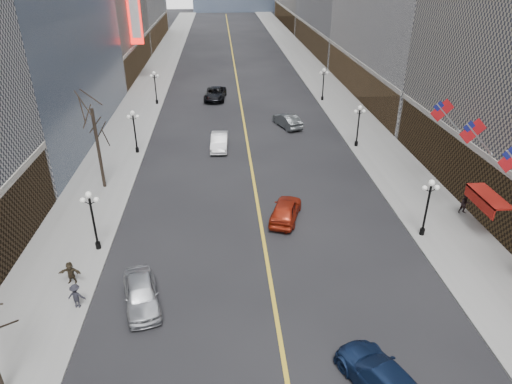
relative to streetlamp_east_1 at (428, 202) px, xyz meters
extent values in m
cube|color=gray|center=(2.20, 40.00, -2.83)|extent=(6.00, 230.00, 0.15)
cube|color=gray|center=(-25.80, 40.00, -2.83)|extent=(6.00, 230.00, 0.15)
cube|color=gold|center=(-11.80, 50.00, -2.89)|extent=(0.25, 200.00, 0.02)
cube|color=#45382E|center=(6.60, 38.00, -0.30)|extent=(2.80, 35.00, 5.00)
cube|color=#45382E|center=(6.60, 76.00, -0.30)|extent=(2.80, 39.00, 5.00)
cube|color=#45382E|center=(6.60, 119.00, -0.30)|extent=(2.80, 45.00, 5.00)
cube|color=#45382E|center=(-30.20, 57.00, -0.30)|extent=(2.80, 29.00, 5.00)
cube|color=#45382E|center=(-30.20, 91.00, -0.30)|extent=(2.80, 37.00, 5.00)
cylinder|color=black|center=(0.00, 0.00, -2.50)|extent=(0.36, 0.36, 0.50)
cylinder|color=black|center=(0.00, 0.00, -0.75)|extent=(0.16, 0.16, 4.00)
sphere|color=white|center=(0.00, 0.00, 1.55)|extent=(0.44, 0.44, 0.44)
sphere|color=white|center=(-0.45, 0.00, 1.15)|extent=(0.36, 0.36, 0.36)
sphere|color=white|center=(0.45, 0.00, 1.15)|extent=(0.36, 0.36, 0.36)
cylinder|color=black|center=(0.00, 18.00, -2.50)|extent=(0.36, 0.36, 0.50)
cylinder|color=black|center=(0.00, 18.00, -0.75)|extent=(0.16, 0.16, 4.00)
sphere|color=white|center=(0.00, 18.00, 1.55)|extent=(0.44, 0.44, 0.44)
sphere|color=white|center=(-0.45, 18.00, 1.15)|extent=(0.36, 0.36, 0.36)
sphere|color=white|center=(0.45, 18.00, 1.15)|extent=(0.36, 0.36, 0.36)
cylinder|color=black|center=(0.00, 36.00, -2.50)|extent=(0.36, 0.36, 0.50)
cylinder|color=black|center=(0.00, 36.00, -0.75)|extent=(0.16, 0.16, 4.00)
sphere|color=white|center=(0.00, 36.00, 1.55)|extent=(0.44, 0.44, 0.44)
sphere|color=white|center=(-0.45, 36.00, 1.15)|extent=(0.36, 0.36, 0.36)
sphere|color=white|center=(0.45, 36.00, 1.15)|extent=(0.36, 0.36, 0.36)
cylinder|color=black|center=(-23.60, 0.00, -2.50)|extent=(0.36, 0.36, 0.50)
cylinder|color=black|center=(-23.60, 0.00, -0.75)|extent=(0.16, 0.16, 4.00)
sphere|color=white|center=(-23.60, 0.00, 1.55)|extent=(0.44, 0.44, 0.44)
sphere|color=white|center=(-24.05, 0.00, 1.15)|extent=(0.36, 0.36, 0.36)
sphere|color=white|center=(-23.15, 0.00, 1.15)|extent=(0.36, 0.36, 0.36)
cylinder|color=black|center=(-23.60, 18.00, -2.50)|extent=(0.36, 0.36, 0.50)
cylinder|color=black|center=(-23.60, 18.00, -0.75)|extent=(0.16, 0.16, 4.00)
sphere|color=white|center=(-23.60, 18.00, 1.55)|extent=(0.44, 0.44, 0.44)
sphere|color=white|center=(-24.05, 18.00, 1.15)|extent=(0.36, 0.36, 0.36)
sphere|color=white|center=(-23.15, 18.00, 1.15)|extent=(0.36, 0.36, 0.36)
cylinder|color=black|center=(-23.60, 36.00, -2.50)|extent=(0.36, 0.36, 0.50)
cylinder|color=black|center=(-23.60, 36.00, -0.75)|extent=(0.16, 0.16, 4.00)
sphere|color=white|center=(-23.60, 36.00, 1.55)|extent=(0.44, 0.44, 0.44)
sphere|color=white|center=(-24.05, 36.00, 1.15)|extent=(0.36, 0.36, 0.36)
sphere|color=white|center=(-23.15, 36.00, 1.15)|extent=(0.36, 0.36, 0.36)
cube|color=navy|center=(3.00, -3.00, 4.90)|extent=(0.88, 0.06, 0.88)
cylinder|color=#B2B2B7|center=(4.00, 2.00, 3.90)|extent=(2.49, 0.12, 2.49)
cube|color=red|center=(3.35, 2.00, 4.55)|extent=(1.94, 0.04, 1.94)
cube|color=navy|center=(3.00, 2.00, 4.90)|extent=(0.88, 0.06, 0.88)
cylinder|color=#B2B2B7|center=(4.00, 7.00, 3.90)|extent=(2.49, 0.12, 2.49)
cube|color=red|center=(3.35, 7.00, 4.55)|extent=(1.94, 0.04, 1.94)
cube|color=navy|center=(3.00, 7.00, 4.90)|extent=(0.88, 0.06, 0.88)
cube|color=maroon|center=(4.50, 0.00, 0.30)|extent=(1.40, 4.00, 0.15)
cube|color=maroon|center=(3.85, 0.00, -0.10)|extent=(0.10, 4.00, 0.90)
cube|color=red|center=(-27.70, 50.00, 9.10)|extent=(2.00, 0.50, 12.00)
cube|color=white|center=(-27.65, 50.00, 9.10)|extent=(1.40, 0.55, 10.00)
cylinder|color=#2D231C|center=(-25.30, 10.00, 0.85)|extent=(0.28, 0.28, 7.20)
imported|color=#B4B7BD|center=(-19.68, -6.03, -2.07)|extent=(3.06, 5.22, 1.67)
imported|color=silver|center=(-14.91, 18.69, -2.08)|extent=(2.00, 5.09, 1.65)
imported|color=black|center=(-15.40, 37.92, -2.05)|extent=(3.48, 6.43, 1.71)
imported|color=#122346|center=(-7.37, -13.17, -2.07)|extent=(4.32, 6.17, 1.66)
imported|color=maroon|center=(-9.80, 3.26, -2.05)|extent=(3.46, 5.35, 1.69)
imported|color=#494E50|center=(-6.61, 25.15, -2.08)|extent=(3.31, 5.26, 1.64)
imported|color=black|center=(4.60, 2.83, -1.92)|extent=(0.82, 0.47, 1.65)
imported|color=black|center=(-23.40, -6.09, -1.96)|extent=(1.07, 0.53, 1.59)
imported|color=#30281B|center=(-24.37, -3.76, -1.99)|extent=(1.45, 0.55, 1.53)
camera|label=1|loc=(-14.53, -27.67, 15.64)|focal=32.00mm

